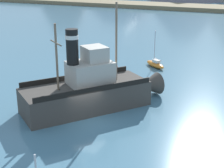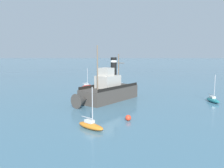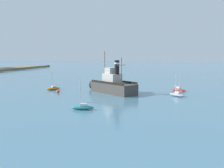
# 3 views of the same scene
# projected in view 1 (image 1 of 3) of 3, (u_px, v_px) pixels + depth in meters

# --- Properties ---
(ground_plane) EXTENTS (600.00, 600.00, 0.00)m
(ground_plane) POSITION_uv_depth(u_px,v_px,m) (88.00, 120.00, 30.58)
(ground_plane) COLOR #477289
(shoreline_strip) EXTENTS (240.00, 12.00, 1.20)m
(shoreline_strip) POSITION_uv_depth(u_px,v_px,m) (217.00, 9.00, 103.08)
(shoreline_strip) COLOR #7A6B4C
(shoreline_strip) RESTS_ON ground
(old_tugboat) EXTENTS (11.47, 13.46, 9.90)m
(old_tugboat) POSITION_uv_depth(u_px,v_px,m) (92.00, 90.00, 32.71)
(old_tugboat) COLOR #423D38
(old_tugboat) RESTS_ON ground
(sailboat_orange) EXTENTS (3.61, 3.30, 4.90)m
(sailboat_orange) POSITION_uv_depth(u_px,v_px,m) (155.00, 64.00, 46.25)
(sailboat_orange) COLOR orange
(sailboat_orange) RESTS_ON ground
(mooring_buoy) EXTENTS (0.77, 0.77, 0.77)m
(mooring_buoy) POSITION_uv_depth(u_px,v_px,m) (115.00, 67.00, 45.11)
(mooring_buoy) COLOR red
(mooring_buoy) RESTS_ON ground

